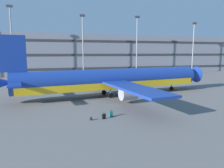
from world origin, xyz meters
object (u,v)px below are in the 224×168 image
at_px(airliner, 112,80).
at_px(suitcase_red, 111,114).
at_px(backpack_purple, 91,119).
at_px(suitcase_large, 104,116).

xyz_separation_m(airliner, suitcase_red, (-3.95, -13.09, -2.75)).
height_order(airliner, backpack_purple, airliner).
bearing_deg(backpack_purple, suitcase_large, 2.94).
height_order(suitcase_large, backpack_purple, suitcase_large).
distance_m(airliner, suitcase_red, 13.94).
xyz_separation_m(airliner, backpack_purple, (-6.70, -13.79, -2.93)).
distance_m(airliner, backpack_purple, 15.61).
distance_m(airliner, suitcase_large, 14.88).
xyz_separation_m(suitcase_red, suitcase_large, (-1.11, -0.62, -0.04)).
bearing_deg(suitcase_red, suitcase_large, -150.65).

